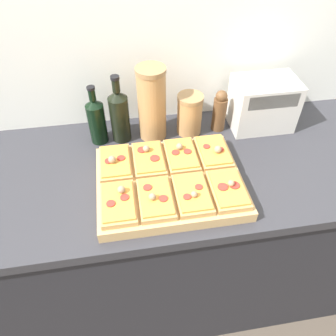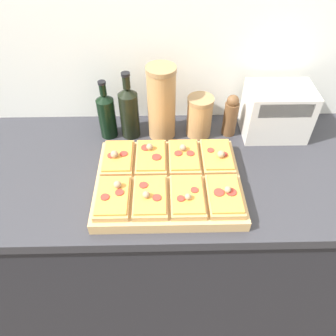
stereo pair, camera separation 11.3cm
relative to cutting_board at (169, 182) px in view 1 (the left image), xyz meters
name	(u,v)px [view 1 (the left image)]	position (x,y,z in m)	size (l,w,h in m)	color
wall_back	(163,43)	(0.05, 0.45, 0.29)	(6.00, 0.06, 2.50)	silver
kitchen_counter	(176,236)	(0.05, 0.10, -0.49)	(2.63, 0.67, 0.94)	#232328
cutting_board	(169,182)	(0.00, 0.00, 0.00)	(0.49, 0.39, 0.04)	tan
pizza_slice_back_left	(115,162)	(-0.18, 0.09, 0.04)	(0.11, 0.18, 0.05)	tan
pizza_slice_back_midleft	(149,159)	(-0.06, 0.09, 0.03)	(0.11, 0.18, 0.05)	tan
pizza_slice_back_midright	(181,155)	(0.06, 0.09, 0.03)	(0.11, 0.18, 0.05)	tan
pizza_slice_back_right	(213,152)	(0.18, 0.09, 0.04)	(0.11, 0.18, 0.05)	tan
pizza_slice_front_left	(118,203)	(-0.18, -0.09, 0.03)	(0.11, 0.18, 0.05)	tan
pizza_slice_front_midleft	(156,198)	(-0.06, -0.09, 0.03)	(0.11, 0.18, 0.05)	tan
pizza_slice_front_midright	(192,194)	(0.06, -0.09, 0.03)	(0.11, 0.18, 0.05)	tan
pizza_slice_front_right	(228,189)	(0.18, -0.09, 0.03)	(0.11, 0.18, 0.05)	tan
olive_oil_bottle	(97,120)	(-0.24, 0.30, 0.08)	(0.07, 0.07, 0.24)	black
wine_bottle	(119,115)	(-0.15, 0.30, 0.09)	(0.08, 0.08, 0.28)	black
grain_jar_tall	(152,104)	(-0.02, 0.30, 0.13)	(0.11, 0.11, 0.30)	#AD7F4C
grain_jar_short	(190,114)	(0.13, 0.30, 0.07)	(0.10, 0.10, 0.17)	#AD7F4C
pepper_mill	(220,111)	(0.26, 0.30, 0.07)	(0.06, 0.06, 0.18)	brown
toaster_oven	(263,104)	(0.44, 0.29, 0.08)	(0.27, 0.17, 0.21)	beige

